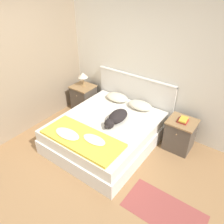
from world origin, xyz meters
name	(u,v)px	position (x,y,z in m)	size (l,w,h in m)	color
ground_plane	(66,176)	(0.00, 0.00, 0.00)	(16.00, 16.00, 0.00)	#997047
wall_back	(137,63)	(0.00, 2.13, 1.27)	(9.00, 0.06, 2.55)	silver
wall_side_left	(40,62)	(-1.59, 1.05, 1.27)	(0.06, 3.10, 2.55)	gray
bed	(106,132)	(0.03, 1.06, 0.25)	(1.68, 1.95, 0.50)	silver
headboard	(134,97)	(0.03, 2.06, 0.55)	(1.76, 0.06, 1.06)	silver
nightstand_left	(84,98)	(-1.15, 1.74, 0.30)	(0.49, 0.46, 0.60)	#4C4238
nightstand_right	(180,135)	(1.20, 1.74, 0.30)	(0.49, 0.46, 0.60)	#4C4238
pillow_left	(117,97)	(-0.25, 1.82, 0.57)	(0.50, 0.32, 0.13)	beige
pillow_right	(140,105)	(0.30, 1.82, 0.57)	(0.50, 0.32, 0.13)	beige
quilt	(81,138)	(0.01, 0.42, 0.53)	(1.38, 0.59, 0.08)	yellow
dog	(116,118)	(0.19, 1.16, 0.60)	(0.27, 0.68, 0.20)	black
book_stack	(183,120)	(1.21, 1.73, 0.63)	(0.17, 0.20, 0.06)	#AD2D28
table_lamp	(83,76)	(-1.15, 1.77, 0.85)	(0.22, 0.22, 0.32)	#9E7A4C
rug	(164,211)	(1.55, 0.38, 0.00)	(1.10, 0.58, 0.00)	#93423D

